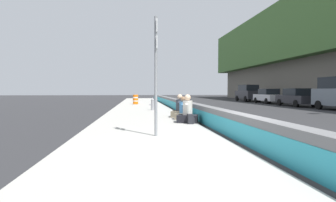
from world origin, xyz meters
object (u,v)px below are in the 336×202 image
Objects in this scene: seated_person_middle at (183,112)px; parked_car_midline at (268,96)px; seated_person_foreground at (188,114)px; parked_car_fourth at (296,97)px; fire_hydrant at (153,104)px; seated_person_rear at (180,110)px; construction_barrel at (136,99)px; parked_car_far at (248,93)px; backpack at (191,119)px; route_sign_post at (156,68)px.

seated_person_middle is 21.46m from parked_car_midline.
parked_car_fourth is (12.42, -12.86, 0.35)m from seated_person_foreground.
fire_hydrant is at bearing 8.63° from seated_person_foreground.
seated_person_foreground is 0.27× the size of parked_car_fourth.
parked_car_midline reaches higher than seated_person_rear.
construction_barrel is 17.52m from parked_car_far.
backpack is at bearing 145.18° from parked_car_midline.
parked_car_midline reaches higher than construction_barrel.
seated_person_foreground is at bearing -171.37° from fire_hydrant.
construction_barrel is (13.11, 2.38, 0.11)m from seated_person_rear.
seated_person_middle is at bearing -169.37° from fire_hydrant.
parked_car_fourth is 1.00× the size of parked_car_midline.
fire_hydrant is 0.93× the size of construction_barrel.
parked_car_midline is (16.03, -13.05, 0.35)m from seated_person_rear.
seated_person_rear is at bearing 149.07° from parked_car_far.
parked_car_far is (23.83, -12.96, 0.67)m from seated_person_foreground.
seated_person_rear is 0.25× the size of parked_car_far.
backpack is at bearing -179.74° from seated_person_rear.
route_sign_post is 3.04× the size of seated_person_rear.
seated_person_foreground reaches higher than seated_person_rear.
seated_person_middle is (-6.00, -1.13, -0.11)m from fire_hydrant.
backpack is 22.85m from parked_car_midline.
fire_hydrant is at bearing 127.88° from parked_car_midline.
seated_person_middle is at bearing -1.27° from seated_person_foreground.
backpack is 0.09× the size of parked_car_fourth.
backpack is (-2.72, -0.01, -0.18)m from seated_person_rear.
parked_car_far reaches higher than parked_car_midline.
parked_car_midline is (11.03, -14.17, 0.27)m from fire_hydrant.
fire_hydrant is at bearing -2.66° from route_sign_post.
seated_person_rear is 0.26× the size of parked_car_fourth.
construction_barrel is (8.10, 1.26, 0.03)m from fire_hydrant.
parked_car_far is (5.56, 0.11, 0.32)m from parked_car_midline.
construction_barrel is at bearing 2.37° from route_sign_post.
seated_person_middle is 1.73m from backpack.
parked_car_fourth reaches higher than seated_person_middle.
parked_car_midline reaches higher than backpack.
parked_car_midline is (18.75, -13.04, 0.53)m from backpack.
route_sign_post reaches higher than parked_car_far.
parked_car_fourth is at bearing -44.84° from backpack.
backpack is at bearing 135.16° from parked_car_fourth.
fire_hydrant is 7.81m from backpack.
parked_car_fourth reaches higher than seated_person_foreground.
seated_person_middle reaches higher than construction_barrel.
parked_car_far is (16.59, -14.06, 0.60)m from fire_hydrant.
parked_car_fourth is at bearing 179.48° from parked_car_far.
fire_hydrant is 6.11m from seated_person_middle.
parked_car_far is at bearing -0.52° from parked_car_fourth.
backpack is at bearing -171.66° from fire_hydrant.
seated_person_foreground is at bearing 134.00° from parked_car_fourth.
route_sign_post is 4.09× the size of fire_hydrant.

